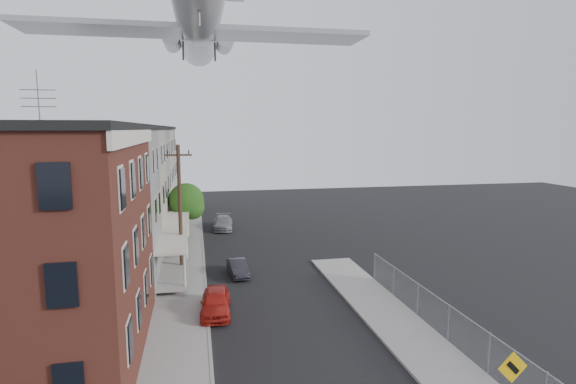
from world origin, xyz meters
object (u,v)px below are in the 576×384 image
utility_pole (180,208)px  street_tree (188,202)px  airplane (198,24)px  car_near (216,302)px  car_mid (238,268)px  warning_sign (512,377)px  car_far (223,223)px

utility_pole → street_tree: utility_pole is taller
street_tree → airplane: (1.37, -1.30, 15.30)m
utility_pole → street_tree: bearing=88.1°
car_near → car_mid: bearing=77.9°
warning_sign → utility_pole: 22.25m
utility_pole → street_tree: (0.33, 9.92, -1.22)m
utility_pole → street_tree: 10.00m
car_near → utility_pole: bearing=109.1°
warning_sign → airplane: size_ratio=0.09×
warning_sign → car_far: warning_sign is taller
airplane → warning_sign: bearing=-71.0°
car_far → warning_sign: bearing=-72.7°
airplane → car_far: bearing=68.5°
warning_sign → utility_pole: size_ratio=0.31×
utility_pole → car_far: bearing=74.9°
utility_pole → car_far: size_ratio=2.01×
utility_pole → airplane: (1.69, 8.62, 14.07)m
car_near → airplane: size_ratio=0.13×
car_near → car_mid: car_near is taller
car_far → car_mid: bearing=-85.2°
warning_sign → car_mid: size_ratio=0.85×
warning_sign → car_near: size_ratio=0.71×
car_mid → airplane: airplane is taller
warning_sign → airplane: bearing=109.0°
car_far → airplane: (-2.01, -5.10, 18.10)m
car_mid → car_far: (-0.10, 14.83, 0.11)m
car_near → airplane: bearing=95.0°
street_tree → car_mid: street_tree is taller
car_far → street_tree: bearing=-127.2°
warning_sign → street_tree: bearing=110.6°
warning_sign → car_near: bearing=128.3°
car_near → airplane: airplane is taller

